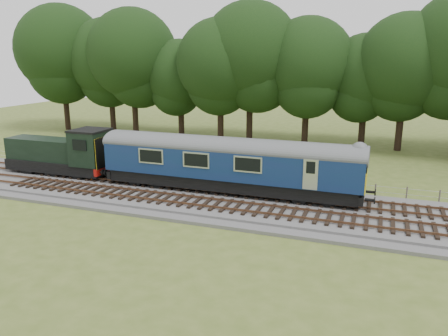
% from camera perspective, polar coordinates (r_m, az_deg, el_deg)
% --- Properties ---
extents(ground, '(120.00, 120.00, 0.00)m').
position_cam_1_polar(ground, '(28.76, 2.71, -4.85)').
color(ground, '#4C6023').
rests_on(ground, ground).
extents(ballast, '(70.00, 7.00, 0.35)m').
position_cam_1_polar(ballast, '(28.70, 2.71, -4.52)').
color(ballast, '#4C4C4F').
rests_on(ballast, ground).
extents(track_north, '(67.20, 2.40, 0.21)m').
position_cam_1_polar(track_north, '(29.90, 3.51, -3.26)').
color(track_north, black).
rests_on(track_north, ballast).
extents(track_south, '(67.20, 2.40, 0.21)m').
position_cam_1_polar(track_south, '(27.18, 1.71, -5.07)').
color(track_south, black).
rests_on(track_south, ballast).
extents(fence, '(64.00, 0.12, 1.00)m').
position_cam_1_polar(fence, '(32.88, 5.04, -2.40)').
color(fence, '#6B6054').
rests_on(fence, ground).
extents(tree_line, '(70.00, 8.00, 18.00)m').
position_cam_1_polar(tree_line, '(49.53, 10.29, 3.16)').
color(tree_line, black).
rests_on(tree_line, ground).
extents(dmu_railcar, '(18.05, 2.86, 3.88)m').
position_cam_1_polar(dmu_railcar, '(29.78, 0.61, 1.07)').
color(dmu_railcar, black).
rests_on(dmu_railcar, ground).
extents(shunter_loco, '(8.92, 2.60, 3.38)m').
position_cam_1_polar(shunter_loco, '(36.83, -20.32, 1.75)').
color(shunter_loco, black).
rests_on(shunter_loco, ground).
extents(worker, '(0.72, 0.59, 1.70)m').
position_cam_1_polar(worker, '(34.30, -16.78, -0.18)').
color(worker, '#DE510B').
rests_on(worker, ballast).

